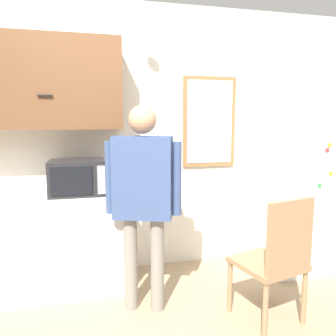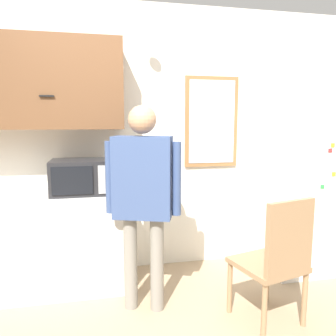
{
  "view_description": "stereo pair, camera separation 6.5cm",
  "coord_description": "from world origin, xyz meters",
  "px_view_note": "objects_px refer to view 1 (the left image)",
  "views": [
    {
      "loc": [
        -0.49,
        -1.62,
        1.53
      ],
      "look_at": [
        0.11,
        0.94,
        1.17
      ],
      "focal_mm": 35.0,
      "sensor_mm": 36.0,
      "label": 1
    },
    {
      "loc": [
        -0.43,
        -1.64,
        1.53
      ],
      "look_at": [
        0.11,
        0.94,
        1.17
      ],
      "focal_mm": 35.0,
      "sensor_mm": 36.0,
      "label": 2
    }
  ],
  "objects_px": {
    "refrigerator": "(299,178)",
    "chair": "(277,256)",
    "person": "(143,188)",
    "microwave": "(78,177)"
  },
  "relations": [
    {
      "from": "microwave",
      "to": "refrigerator",
      "type": "relative_size",
      "value": 0.25
    },
    {
      "from": "microwave",
      "to": "chair",
      "type": "height_order",
      "value": "microwave"
    },
    {
      "from": "microwave",
      "to": "chair",
      "type": "bearing_deg",
      "value": -32.07
    },
    {
      "from": "refrigerator",
      "to": "chair",
      "type": "xyz_separation_m",
      "value": [
        -0.79,
        -0.9,
        -0.41
      ]
    },
    {
      "from": "microwave",
      "to": "person",
      "type": "relative_size",
      "value": 0.29
    },
    {
      "from": "person",
      "to": "chair",
      "type": "height_order",
      "value": "person"
    },
    {
      "from": "person",
      "to": "chair",
      "type": "xyz_separation_m",
      "value": [
        0.94,
        -0.43,
        -0.48
      ]
    },
    {
      "from": "refrigerator",
      "to": "chair",
      "type": "height_order",
      "value": "refrigerator"
    },
    {
      "from": "person",
      "to": "refrigerator",
      "type": "height_order",
      "value": "refrigerator"
    },
    {
      "from": "person",
      "to": "chair",
      "type": "bearing_deg",
      "value": -5.99
    }
  ]
}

